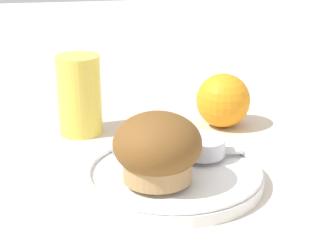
% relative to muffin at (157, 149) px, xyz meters
% --- Properties ---
extents(ground_plane, '(3.00, 3.00, 0.00)m').
position_rel_muffin_xyz_m(ground_plane, '(0.04, 0.03, -0.06)').
color(ground_plane, beige).
extents(plate, '(0.21, 0.21, 0.02)m').
position_rel_muffin_xyz_m(plate, '(0.02, 0.02, -0.05)').
color(plate, white).
rests_on(plate, ground_plane).
extents(muffin, '(0.10, 0.10, 0.08)m').
position_rel_muffin_xyz_m(muffin, '(0.00, 0.00, 0.00)').
color(muffin, tan).
rests_on(muffin, plate).
extents(cream_ramekin, '(0.06, 0.06, 0.02)m').
position_rel_muffin_xyz_m(cream_ramekin, '(0.07, 0.06, -0.03)').
color(cream_ramekin, silver).
rests_on(cream_ramekin, plate).
extents(berry_pair, '(0.03, 0.01, 0.01)m').
position_rel_muffin_xyz_m(berry_pair, '(0.01, 0.05, -0.03)').
color(berry_pair, '#B7192D').
rests_on(berry_pair, plate).
extents(butter_knife, '(0.16, 0.04, 0.00)m').
position_rel_muffin_xyz_m(butter_knife, '(0.04, 0.07, -0.04)').
color(butter_knife, silver).
rests_on(butter_knife, plate).
extents(orange_fruit, '(0.08, 0.08, 0.08)m').
position_rel_muffin_xyz_m(orange_fruit, '(0.13, 0.20, -0.02)').
color(orange_fruit, orange).
rests_on(orange_fruit, ground_plane).
extents(juice_glass, '(0.06, 0.06, 0.11)m').
position_rel_muffin_xyz_m(juice_glass, '(-0.08, 0.21, 0.00)').
color(juice_glass, '#EAD14C').
rests_on(juice_glass, ground_plane).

